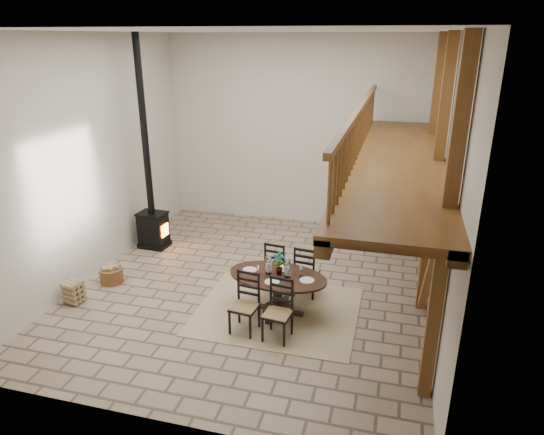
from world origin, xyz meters
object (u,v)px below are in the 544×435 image
(log_basket, at_px, (111,275))
(log_stack, at_px, (74,292))
(wood_stove, at_px, (151,204))
(dining_table, at_px, (278,291))

(log_basket, xyz_separation_m, log_stack, (-0.25, -0.92, 0.05))
(log_basket, height_order, log_stack, log_stack)
(wood_stove, xyz_separation_m, log_stack, (-0.24, -2.85, -0.90))
(log_stack, bearing_deg, wood_stove, 85.23)
(dining_table, height_order, log_stack, dining_table)
(dining_table, xyz_separation_m, log_basket, (-3.70, 0.24, -0.27))
(log_basket, bearing_deg, log_stack, -105.24)
(wood_stove, bearing_deg, dining_table, -26.25)
(wood_stove, height_order, log_basket, wood_stove)
(log_stack, bearing_deg, dining_table, 9.79)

